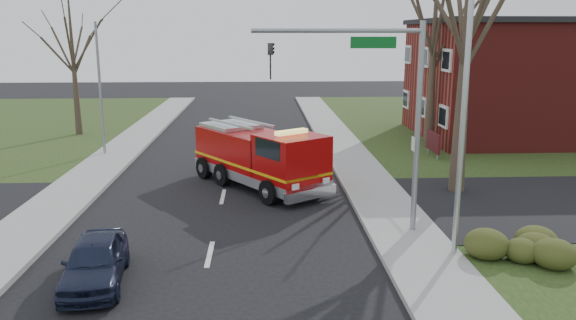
{
  "coord_description": "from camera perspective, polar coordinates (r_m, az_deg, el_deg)",
  "views": [
    {
      "loc": [
        1.58,
        -15.72,
        6.45
      ],
      "look_at": [
        2.51,
        3.77,
        2.0
      ],
      "focal_mm": 35.0,
      "sensor_mm": 36.0,
      "label": 1
    }
  ],
  "objects": [
    {
      "name": "ground",
      "position": [
        17.07,
        -7.96,
        -9.49
      ],
      "size": [
        120.0,
        120.0,
        0.0
      ],
      "primitive_type": "plane",
      "color": "black",
      "rests_on": "ground"
    },
    {
      "name": "sidewalk_right",
      "position": [
        17.58,
        12.84,
        -8.75
      ],
      "size": [
        2.4,
        80.0,
        0.15
      ],
      "primitive_type": "cube",
      "color": "gray",
      "rests_on": "ground"
    },
    {
      "name": "brick_building",
      "position": [
        38.06,
        24.73,
        7.48
      ],
      "size": [
        15.4,
        10.4,
        7.25
      ],
      "color": "maroon",
      "rests_on": "ground"
    },
    {
      "name": "health_center_sign",
      "position": [
        30.12,
        14.54,
        1.77
      ],
      "size": [
        0.12,
        2.0,
        1.4
      ],
      "color": "#451015",
      "rests_on": "ground"
    },
    {
      "name": "hedge_corner",
      "position": [
        17.5,
        22.75,
        -7.8
      ],
      "size": [
        2.8,
        2.0,
        0.9
      ],
      "primitive_type": "ellipsoid",
      "color": "#323A15",
      "rests_on": "lawn_right"
    },
    {
      "name": "bare_tree_near",
      "position": [
        23.14,
        17.87,
        14.63
      ],
      "size": [
        6.0,
        6.0,
        12.0
      ],
      "color": "#3B2F23",
      "rests_on": "ground"
    },
    {
      "name": "bare_tree_far",
      "position": [
        32.13,
        14.66,
        12.51
      ],
      "size": [
        5.25,
        5.25,
        10.5
      ],
      "color": "#3B2F23",
      "rests_on": "ground"
    },
    {
      "name": "bare_tree_left",
      "position": [
        37.56,
        -21.08,
        10.66
      ],
      "size": [
        4.5,
        4.5,
        9.0
      ],
      "color": "#3B2F23",
      "rests_on": "ground"
    },
    {
      "name": "traffic_signal_mast",
      "position": [
        17.69,
        9.18,
        7.03
      ],
      "size": [
        5.29,
        0.18,
        6.8
      ],
      "color": "gray",
      "rests_on": "ground"
    },
    {
      "name": "streetlight_pole",
      "position": [
        16.32,
        17.28,
        5.58
      ],
      "size": [
        1.48,
        0.16,
        8.4
      ],
      "color": "#B7BABF",
      "rests_on": "ground"
    },
    {
      "name": "utility_pole_far",
      "position": [
        31.02,
        -18.53,
        6.73
      ],
      "size": [
        0.14,
        0.14,
        7.0
      ],
      "primitive_type": "cylinder",
      "color": "gray",
      "rests_on": "ground"
    },
    {
      "name": "fire_engine",
      "position": [
        23.68,
        -2.87,
        0.15
      ],
      "size": [
        5.84,
        6.98,
        2.77
      ],
      "rotation": [
        0.0,
        0.0,
        0.61
      ],
      "color": "#9E0707",
      "rests_on": "ground"
    },
    {
      "name": "parked_car_maroon",
      "position": [
        15.7,
        -19.01,
        -9.68
      ],
      "size": [
        1.91,
        3.83,
        1.25
      ],
      "primitive_type": "imported",
      "rotation": [
        0.0,
        0.0,
        0.12
      ],
      "color": "#171D33",
      "rests_on": "ground"
    }
  ]
}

